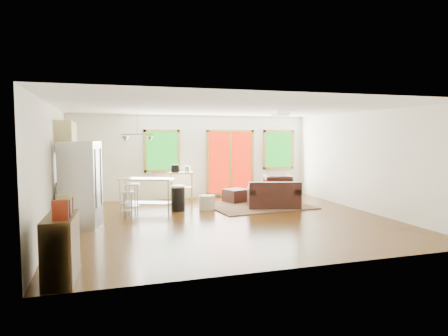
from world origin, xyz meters
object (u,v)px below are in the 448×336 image
object	(u,v)px
armchair	(277,185)
kitchen_cart	(180,176)
rug	(259,206)
ottoman	(236,196)
loveseat	(274,197)
coffee_table	(273,192)
refrigerator	(81,185)
island	(146,189)

from	to	relation	value
armchair	kitchen_cart	size ratio (longest dim) A/B	0.76
rug	ottoman	distance (m)	0.92
armchair	ottoman	bearing A→B (deg)	25.95
loveseat	coffee_table	world-z (taller)	loveseat
loveseat	kitchen_cart	size ratio (longest dim) A/B	1.42
coffee_table	refrigerator	distance (m)	5.34
island	ottoman	bearing A→B (deg)	14.03
ottoman	island	world-z (taller)	island
rug	ottoman	xyz separation A→B (m)	(-0.40, 0.81, 0.18)
loveseat	refrigerator	world-z (taller)	refrigerator
rug	kitchen_cart	size ratio (longest dim) A/B	2.48
coffee_table	ottoman	bearing A→B (deg)	144.76
kitchen_cart	armchair	bearing A→B (deg)	-8.46
loveseat	armchair	size ratio (longest dim) A/B	1.87
kitchen_cart	refrigerator	bearing A→B (deg)	-133.36
armchair	refrigerator	world-z (taller)	refrigerator
coffee_table	kitchen_cart	distance (m)	2.80
armchair	island	xyz separation A→B (m)	(-4.15, -0.95, 0.18)
ottoman	kitchen_cart	distance (m)	1.76
island	kitchen_cart	distance (m)	1.83
island	armchair	bearing A→B (deg)	12.88
armchair	refrigerator	size ratio (longest dim) A/B	0.45
refrigerator	island	bearing A→B (deg)	57.31
island	kitchen_cart	world-z (taller)	kitchen_cart
armchair	island	bearing A→B (deg)	28.06
armchair	kitchen_cart	xyz separation A→B (m)	(-2.98, 0.44, 0.33)
loveseat	refrigerator	distance (m)	5.02
ottoman	armchair	bearing A→B (deg)	10.77
island	kitchen_cart	size ratio (longest dim) A/B	1.35
refrigerator	island	size ratio (longest dim) A/B	1.25
armchair	ottoman	world-z (taller)	armchair
refrigerator	island	xyz separation A→B (m)	(1.52, 1.46, -0.32)
ottoman	kitchen_cart	xyz separation A→B (m)	(-1.50, 0.73, 0.55)
coffee_table	refrigerator	xyz separation A→B (m)	(-5.10, -1.48, 0.56)
coffee_table	refrigerator	world-z (taller)	refrigerator
rug	coffee_table	size ratio (longest dim) A/B	2.34
armchair	refrigerator	distance (m)	6.18
rug	coffee_table	bearing A→B (deg)	18.54
armchair	ottoman	xyz separation A→B (m)	(-1.48, -0.28, -0.22)
coffee_table	island	world-z (taller)	island
rug	armchair	xyz separation A→B (m)	(1.08, 1.09, 0.40)
island	coffee_table	bearing A→B (deg)	0.43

